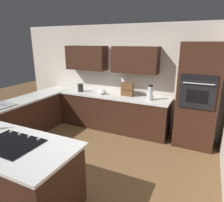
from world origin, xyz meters
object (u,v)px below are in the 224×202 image
at_px(cooktop, 11,143).
at_px(blender, 150,94).
at_px(mixing_bowl, 102,92).
at_px(wall_oven, 198,96).
at_px(spice_rack, 127,89).
at_px(kettle, 80,88).

height_order(cooktop, blender, blender).
relative_size(blender, mixing_bowl, 1.63).
xyz_separation_m(wall_oven, spice_rack, (1.60, -0.08, -0.03)).
bearing_deg(kettle, spice_rack, -175.58).
distance_m(cooktop, mixing_bowl, 2.83).
xyz_separation_m(cooktop, blender, (-1.10, -2.83, 0.14)).
height_order(spice_rack, kettle, spice_rack).
xyz_separation_m(blender, spice_rack, (0.60, -0.10, 0.02)).
bearing_deg(spice_rack, blender, 170.50).
bearing_deg(kettle, wall_oven, -179.67).
relative_size(mixing_bowl, kettle, 1.03).
bearing_deg(blender, cooktop, 68.78).
bearing_deg(mixing_bowl, cooktop, 93.09).
height_order(cooktop, spice_rack, spice_rack).
height_order(blender, spice_rack, blender).
bearing_deg(wall_oven, cooktop, 53.59).
xyz_separation_m(wall_oven, kettle, (2.90, 0.02, -0.09)).
relative_size(wall_oven, spice_rack, 6.57).
bearing_deg(mixing_bowl, kettle, 0.00).
xyz_separation_m(wall_oven, cooktop, (2.10, 2.84, -0.19)).
distance_m(wall_oven, kettle, 2.90).
relative_size(cooktop, spice_rack, 2.28).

